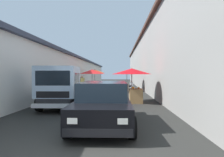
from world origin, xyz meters
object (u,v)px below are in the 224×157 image
(fruit_stall_near_right, at_px, (133,76))
(hatchback_car, at_px, (104,103))
(parked_scooter, at_px, (131,88))
(delivery_truck, at_px, (63,88))
(fruit_stall_mid_lane, at_px, (92,74))
(fruit_stall_far_right, at_px, (95,74))
(plastic_stool, at_px, (112,94))
(vendor_by_crates, at_px, (82,83))
(fruit_stall_near_left, at_px, (126,75))

(fruit_stall_near_right, relative_size, hatchback_car, 0.62)
(parked_scooter, bearing_deg, delivery_truck, 154.51)
(fruit_stall_mid_lane, distance_m, fruit_stall_far_right, 3.81)
(fruit_stall_near_right, bearing_deg, delivery_truck, 120.83)
(fruit_stall_near_right, distance_m, plastic_stool, 2.42)
(fruit_stall_far_right, bearing_deg, parked_scooter, -137.33)
(vendor_by_crates, relative_size, plastic_stool, 3.70)
(fruit_stall_mid_lane, bearing_deg, fruit_stall_near_left, -75.09)
(hatchback_car, height_order, vendor_by_crates, vendor_by_crates)
(vendor_by_crates, bearing_deg, hatchback_car, -163.70)
(parked_scooter, bearing_deg, hatchback_car, 172.01)
(fruit_stall_far_right, distance_m, delivery_truck, 12.43)
(hatchback_car, distance_m, plastic_stool, 6.49)
(vendor_by_crates, bearing_deg, plastic_stool, -140.07)
(fruit_stall_far_right, relative_size, parked_scooter, 1.44)
(fruit_stall_near_left, distance_m, vendor_by_crates, 4.76)
(fruit_stall_near_right, distance_m, parked_scooter, 5.99)
(fruit_stall_mid_lane, bearing_deg, parked_scooter, -98.56)
(hatchback_car, distance_m, vendor_by_crates, 10.29)
(fruit_stall_near_right, xyz_separation_m, hatchback_car, (-4.91, 1.31, -0.85))
(fruit_stall_near_left, xyz_separation_m, vendor_by_crates, (-2.38, 4.06, -0.73))
(plastic_stool, bearing_deg, delivery_truck, 148.58)
(fruit_stall_near_left, bearing_deg, plastic_stool, 168.19)
(fruit_stall_near_left, xyz_separation_m, fruit_stall_far_right, (2.90, 3.67, 0.09))
(fruit_stall_near_left, relative_size, fruit_stall_mid_lane, 0.92)
(delivery_truck, bearing_deg, hatchback_car, -139.80)
(plastic_stool, bearing_deg, fruit_stall_near_right, -139.07)
(fruit_stall_near_right, bearing_deg, hatchback_car, 165.04)
(fruit_stall_mid_lane, height_order, parked_scooter, fruit_stall_mid_lane)
(delivery_truck, bearing_deg, plastic_stool, -31.42)
(fruit_stall_near_right, relative_size, parked_scooter, 1.45)
(fruit_stall_near_left, height_order, fruit_stall_mid_lane, fruit_stall_mid_lane)
(plastic_stool, bearing_deg, fruit_stall_near_left, -11.81)
(fruit_stall_near_left, xyz_separation_m, fruit_stall_mid_lane, (-0.90, 3.39, 0.08))
(fruit_stall_mid_lane, relative_size, hatchback_car, 0.64)
(fruit_stall_near_left, bearing_deg, delivery_truck, 159.86)
(fruit_stall_far_right, xyz_separation_m, vendor_by_crates, (-5.27, 0.38, -0.82))
(fruit_stall_near_right, bearing_deg, fruit_stall_mid_lane, 28.78)
(hatchback_car, bearing_deg, fruit_stall_near_right, -14.96)
(fruit_stall_near_right, height_order, parked_scooter, fruit_stall_near_right)
(fruit_stall_far_right, height_order, vendor_by_crates, fruit_stall_far_right)
(fruit_stall_near_right, height_order, hatchback_car, fruit_stall_near_right)
(fruit_stall_far_right, relative_size, hatchback_car, 0.61)
(fruit_stall_near_right, relative_size, fruit_stall_mid_lane, 0.97)
(fruit_stall_far_right, distance_m, parked_scooter, 6.07)
(vendor_by_crates, relative_size, parked_scooter, 0.96)
(fruit_stall_near_left, bearing_deg, fruit_stall_mid_lane, 104.91)
(fruit_stall_near_left, bearing_deg, hatchback_car, 174.56)
(hatchback_car, bearing_deg, fruit_stall_mid_lane, 11.08)
(fruit_stall_near_left, height_order, delivery_truck, fruit_stall_near_left)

